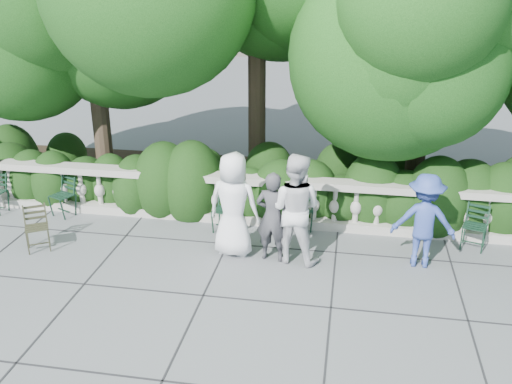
% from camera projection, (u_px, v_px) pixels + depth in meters
% --- Properties ---
extents(ground, '(90.00, 90.00, 0.00)m').
position_uv_depth(ground, '(246.00, 267.00, 9.80)').
color(ground, '#56595E').
rests_on(ground, ground).
extents(balustrade, '(12.00, 0.44, 1.00)m').
position_uv_depth(balustrade, '(263.00, 201.00, 11.26)').
color(balustrade, '#9E998E').
rests_on(balustrade, ground).
extents(shrub_hedge, '(15.00, 2.60, 1.70)m').
position_uv_depth(shrub_hedge, '(271.00, 201.00, 12.54)').
color(shrub_hedge, black).
rests_on(shrub_hedge, ground).
extents(tree_canopy, '(15.04, 6.52, 6.78)m').
position_uv_depth(tree_canopy, '(310.00, 12.00, 11.13)').
color(tree_canopy, '#3F3023').
rests_on(tree_canopy, ground).
extents(chair_b, '(0.59, 0.61, 0.84)m').
position_uv_depth(chair_b, '(59.00, 218.00, 11.69)').
color(chair_b, black).
rests_on(chair_b, ground).
extents(chair_c, '(0.58, 0.60, 0.84)m').
position_uv_depth(chair_c, '(296.00, 236.00, 10.91)').
color(chair_c, black).
rests_on(chair_c, ground).
extents(chair_d, '(0.52, 0.55, 0.84)m').
position_uv_depth(chair_d, '(222.00, 234.00, 10.99)').
color(chair_d, black).
rests_on(chair_d, ground).
extents(chair_e, '(0.57, 0.59, 0.84)m').
position_uv_depth(chair_e, '(470.00, 252.00, 10.33)').
color(chair_e, black).
rests_on(chair_e, ground).
extents(chair_weathered, '(0.62, 0.64, 0.84)m').
position_uv_depth(chair_weathered, '(40.00, 253.00, 10.28)').
color(chair_weathered, black).
rests_on(chair_weathered, ground).
extents(person_businessman, '(1.00, 0.73, 1.89)m').
position_uv_depth(person_businessman, '(234.00, 205.00, 9.94)').
color(person_businessman, white).
rests_on(person_businessman, ground).
extents(person_woman_grey, '(0.64, 0.46, 1.62)m').
position_uv_depth(person_woman_grey, '(273.00, 217.00, 9.79)').
color(person_woman_grey, '#3B3A3F').
rests_on(person_woman_grey, ground).
extents(person_casual_man, '(1.08, 0.92, 1.95)m').
position_uv_depth(person_casual_man, '(295.00, 208.00, 9.72)').
color(person_casual_man, silver).
rests_on(person_casual_man, ground).
extents(person_older_blue, '(1.11, 0.69, 1.66)m').
position_uv_depth(person_older_blue, '(424.00, 221.00, 9.60)').
color(person_older_blue, '#324797').
rests_on(person_older_blue, ground).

